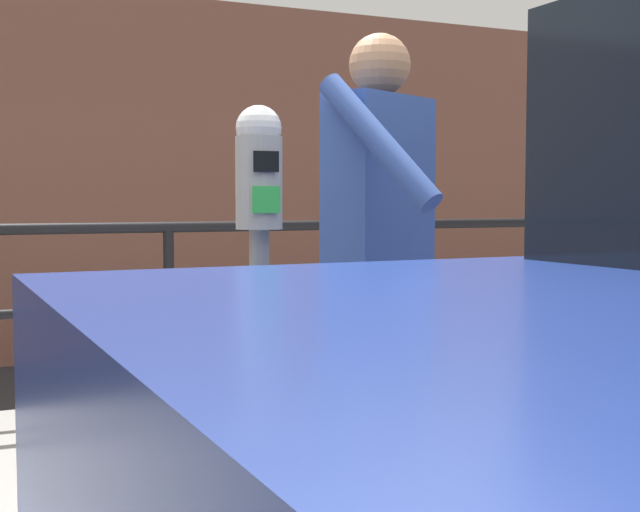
% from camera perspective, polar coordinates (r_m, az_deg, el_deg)
% --- Properties ---
extents(sidewalk_curb, '(36.00, 2.45, 0.13)m').
position_cam_1_polar(sidewalk_curb, '(3.99, -6.26, -13.90)').
color(sidewalk_curb, gray).
rests_on(sidewalk_curb, ground).
extents(parking_meter, '(0.16, 0.17, 1.47)m').
position_cam_1_polar(parking_meter, '(2.92, -4.13, 1.85)').
color(parking_meter, slate).
rests_on(parking_meter, sidewalk_curb).
extents(pedestrian_at_meter, '(0.61, 0.75, 1.79)m').
position_cam_1_polar(pedestrian_at_meter, '(3.31, 4.12, 1.89)').
color(pedestrian_at_meter, brown).
rests_on(pedestrian_at_meter, sidewalk_curb).
extents(background_railing, '(24.06, 0.06, 1.02)m').
position_cam_1_polar(background_railing, '(4.85, -10.19, -1.26)').
color(background_railing, black).
rests_on(background_railing, sidewalk_curb).
extents(backdrop_wall, '(32.00, 0.50, 2.93)m').
position_cam_1_polar(backdrop_wall, '(7.17, -14.82, 5.17)').
color(backdrop_wall, brown).
rests_on(backdrop_wall, ground).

